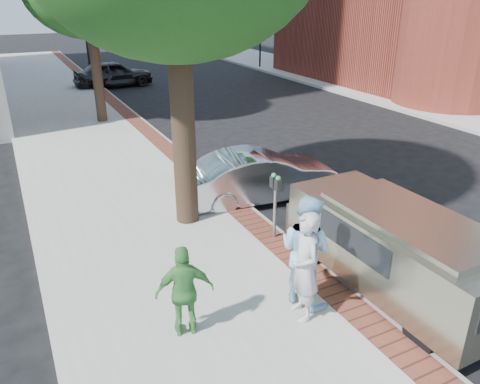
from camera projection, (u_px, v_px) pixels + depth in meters
ground at (248, 256)px, 9.80m from camera, size 120.00×120.00×0.00m
sidewalk at (98, 153)px, 15.70m from camera, size 5.00×60.00×0.15m
brick_strip at (160, 142)px, 16.58m from camera, size 0.60×60.00×0.01m
curb at (170, 143)px, 16.75m from camera, size 0.10×60.00×0.15m
sidewalk_far at (439, 105)px, 22.32m from camera, size 5.00×60.00×0.15m
signal_near at (87, 43)px, 27.29m from camera, size 0.70×0.15×3.80m
signal_far at (260, 35)px, 32.09m from camera, size 0.70×0.15×3.80m
parking_meter at (275, 193)px, 9.82m from camera, size 0.12×0.32×1.47m
person_gray at (304, 267)px, 7.42m from camera, size 0.55×0.75×1.87m
person_officer at (306, 250)px, 7.80m from camera, size 1.04×1.17×1.98m
person_green at (185, 291)px, 7.10m from camera, size 0.96×0.57×1.53m
sedan_silver at (260, 176)px, 12.18m from camera, size 4.17×1.77×1.34m
bg_car at (113, 74)px, 26.55m from camera, size 4.48×2.11×1.48m
van at (389, 244)px, 8.46m from camera, size 1.77×4.50×1.65m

